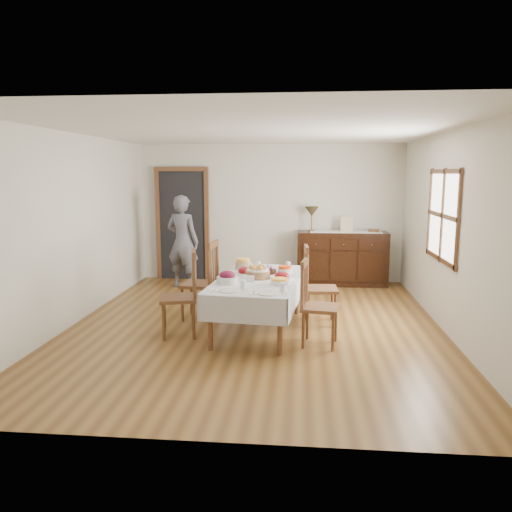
# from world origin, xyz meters

# --- Properties ---
(ground) EXTENTS (6.00, 6.00, 0.00)m
(ground) POSITION_xyz_m (0.00, 0.00, 0.00)
(ground) COLOR brown
(room_shell) EXTENTS (5.02, 6.02, 2.65)m
(room_shell) POSITION_xyz_m (-0.15, 0.42, 1.64)
(room_shell) COLOR silver
(room_shell) RESTS_ON ground
(dining_table) EXTENTS (1.24, 2.14, 0.70)m
(dining_table) POSITION_xyz_m (0.06, -0.17, 0.62)
(dining_table) COLOR #B9BABE
(dining_table) RESTS_ON ground
(chair_left_near) EXTENTS (0.56, 0.56, 1.10)m
(chair_left_near) POSITION_xyz_m (-0.88, -0.48, 0.56)
(chair_left_near) COLOR brown
(chair_left_near) RESTS_ON ground
(chair_left_far) EXTENTS (0.52, 0.52, 1.12)m
(chair_left_far) POSITION_xyz_m (-0.77, 0.26, 0.57)
(chair_left_far) COLOR brown
(chair_left_far) RESTS_ON ground
(chair_right_near) EXTENTS (0.49, 0.49, 1.04)m
(chair_right_near) POSITION_xyz_m (0.79, -0.68, 0.53)
(chair_right_near) COLOR brown
(chair_right_near) RESTS_ON ground
(chair_right_far) EXTENTS (0.48, 0.48, 1.08)m
(chair_right_far) POSITION_xyz_m (0.83, 0.20, 0.55)
(chair_right_far) COLOR brown
(chair_right_far) RESTS_ON ground
(sideboard) EXTENTS (1.65, 0.59, 0.99)m
(sideboard) POSITION_xyz_m (1.36, 2.72, 0.50)
(sideboard) COLOR black
(sideboard) RESTS_ON ground
(person) EXTENTS (0.64, 0.50, 1.79)m
(person) POSITION_xyz_m (-1.52, 2.18, 0.90)
(person) COLOR #555660
(person) RESTS_ON ground
(bread_basket) EXTENTS (0.32, 0.32, 0.18)m
(bread_basket) POSITION_xyz_m (0.05, -0.18, 0.78)
(bread_basket) COLOR brown
(bread_basket) RESTS_ON dining_table
(egg_basket) EXTENTS (0.28, 0.28, 0.11)m
(egg_basket) POSITION_xyz_m (0.13, 0.16, 0.74)
(egg_basket) COLOR black
(egg_basket) RESTS_ON dining_table
(ham_platter_a) EXTENTS (0.32, 0.32, 0.11)m
(ham_platter_a) POSITION_xyz_m (-0.15, 0.08, 0.73)
(ham_platter_a) COLOR silver
(ham_platter_a) RESTS_ON dining_table
(ham_platter_b) EXTENTS (0.28, 0.28, 0.11)m
(ham_platter_b) POSITION_xyz_m (0.37, -0.20, 0.73)
(ham_platter_b) COLOR silver
(ham_platter_b) RESTS_ON dining_table
(beet_bowl) EXTENTS (0.27, 0.27, 0.16)m
(beet_bowl) POSITION_xyz_m (-0.30, -0.52, 0.77)
(beet_bowl) COLOR silver
(beet_bowl) RESTS_ON dining_table
(carrot_bowl) EXTENTS (0.20, 0.20, 0.09)m
(carrot_bowl) POSITION_xyz_m (0.39, 0.24, 0.75)
(carrot_bowl) COLOR silver
(carrot_bowl) RESTS_ON dining_table
(pineapple_bowl) EXTENTS (0.23, 0.23, 0.15)m
(pineapple_bowl) POSITION_xyz_m (-0.22, 0.43, 0.78)
(pineapple_bowl) COLOR tan
(pineapple_bowl) RESTS_ON dining_table
(casserole_dish) EXTENTS (0.23, 0.23, 0.08)m
(casserole_dish) POSITION_xyz_m (0.35, -0.53, 0.74)
(casserole_dish) COLOR silver
(casserole_dish) RESTS_ON dining_table
(butter_dish) EXTENTS (0.15, 0.10, 0.07)m
(butter_dish) POSITION_xyz_m (-0.05, -0.38, 0.74)
(butter_dish) COLOR silver
(butter_dish) RESTS_ON dining_table
(setting_left) EXTENTS (0.43, 0.31, 0.10)m
(setting_left) POSITION_xyz_m (-0.17, -0.88, 0.72)
(setting_left) COLOR silver
(setting_left) RESTS_ON dining_table
(setting_right) EXTENTS (0.43, 0.31, 0.10)m
(setting_right) POSITION_xyz_m (0.29, -0.97, 0.72)
(setting_right) COLOR silver
(setting_right) RESTS_ON dining_table
(glass_far_a) EXTENTS (0.07, 0.07, 0.10)m
(glass_far_a) POSITION_xyz_m (-0.01, 0.53, 0.75)
(glass_far_a) COLOR white
(glass_far_a) RESTS_ON dining_table
(glass_far_b) EXTENTS (0.06, 0.06, 0.10)m
(glass_far_b) POSITION_xyz_m (0.42, 0.51, 0.75)
(glass_far_b) COLOR white
(glass_far_b) RESTS_ON dining_table
(runner) EXTENTS (1.30, 0.35, 0.01)m
(runner) POSITION_xyz_m (1.41, 2.71, 0.99)
(runner) COLOR white
(runner) RESTS_ON sideboard
(table_lamp) EXTENTS (0.26, 0.26, 0.46)m
(table_lamp) POSITION_xyz_m (0.79, 2.73, 1.35)
(table_lamp) COLOR brown
(table_lamp) RESTS_ON sideboard
(picture_frame) EXTENTS (0.22, 0.08, 0.28)m
(picture_frame) POSITION_xyz_m (1.43, 2.68, 1.13)
(picture_frame) COLOR #C0B288
(picture_frame) RESTS_ON sideboard
(deco_bowl) EXTENTS (0.20, 0.20, 0.06)m
(deco_bowl) POSITION_xyz_m (1.92, 2.69, 1.02)
(deco_bowl) COLOR brown
(deco_bowl) RESTS_ON sideboard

